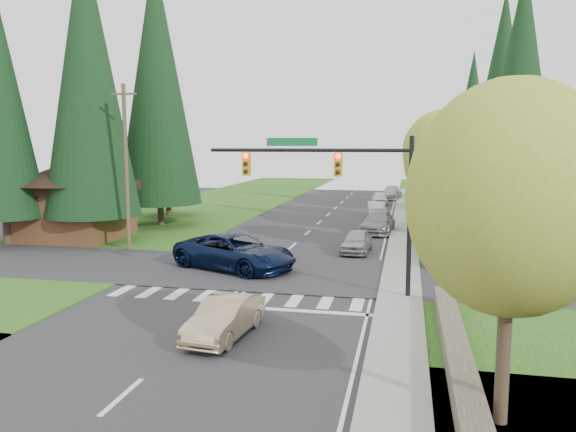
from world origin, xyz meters
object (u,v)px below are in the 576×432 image
(suv_navy, at_px, (235,252))
(parked_car_a, at_px, (357,241))
(parked_car_b, at_px, (378,222))
(parked_car_d, at_px, (380,198))
(parked_car_e, at_px, (391,193))
(parked_car_c, at_px, (376,210))
(sedan_champagne, at_px, (225,318))

(suv_navy, bearing_deg, parked_car_a, -20.11)
(suv_navy, bearing_deg, parked_car_b, -1.64)
(suv_navy, xyz_separation_m, parked_car_a, (5.74, 5.95, -0.26))
(suv_navy, relative_size, parked_car_a, 1.69)
(parked_car_d, relative_size, parked_car_e, 0.78)
(parked_car_a, distance_m, parked_car_e, 33.46)
(parked_car_a, relative_size, parked_car_e, 0.79)
(suv_navy, bearing_deg, parked_car_d, 14.20)
(parked_car_c, relative_size, parked_car_e, 0.84)
(sedan_champagne, height_order, parked_car_a, parked_car_a)
(sedan_champagne, bearing_deg, parked_car_e, 91.40)
(sedan_champagne, bearing_deg, parked_car_a, 85.25)
(sedan_champagne, relative_size, parked_car_b, 0.77)
(suv_navy, relative_size, parked_car_d, 1.71)
(parked_car_c, xyz_separation_m, parked_car_e, (0.74, 17.19, 0.03))
(suv_navy, xyz_separation_m, parked_car_d, (5.74, 33.72, -0.26))
(parked_car_a, bearing_deg, parked_car_c, 92.46)
(parked_car_a, bearing_deg, parked_car_e, 91.69)
(sedan_champagne, relative_size, suv_navy, 0.61)
(suv_navy, distance_m, parked_car_a, 8.27)
(suv_navy, xyz_separation_m, parked_car_b, (6.58, 13.79, -0.16))
(sedan_champagne, relative_size, parked_car_e, 0.81)
(parked_car_a, bearing_deg, sedan_champagne, -97.40)
(sedan_champagne, xyz_separation_m, suv_navy, (-2.72, 9.85, 0.26))
(sedan_champagne, distance_m, parked_car_c, 32.23)
(suv_navy, xyz_separation_m, parked_car_c, (6.02, 22.21, -0.23))
(parked_car_b, distance_m, parked_car_d, 19.95)
(parked_car_c, xyz_separation_m, parked_car_d, (-0.28, 11.51, -0.03))
(parked_car_a, distance_m, parked_car_c, 16.26)
(parked_car_d, bearing_deg, parked_car_b, -95.00)
(parked_car_c, bearing_deg, suv_navy, -112.91)
(parked_car_b, relative_size, parked_car_c, 1.26)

